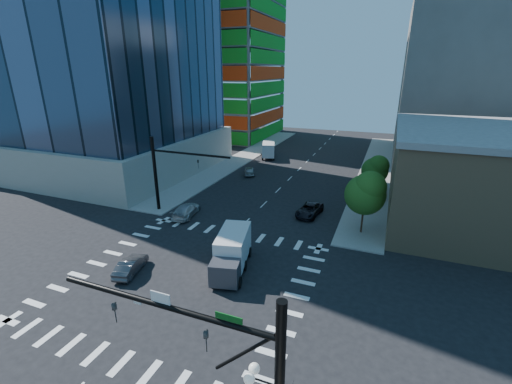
% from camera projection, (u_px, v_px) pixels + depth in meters
% --- Properties ---
extents(ground, '(160.00, 160.00, 0.00)m').
position_uv_depth(ground, '(189.00, 279.00, 28.49)').
color(ground, black).
rests_on(ground, ground).
extents(road_markings, '(20.00, 20.00, 0.01)m').
position_uv_depth(road_markings, '(189.00, 279.00, 28.49)').
color(road_markings, silver).
rests_on(road_markings, ground).
extents(sidewalk_ne, '(5.00, 60.00, 0.15)m').
position_uv_depth(sidewalk_ne, '(375.00, 170.00, 59.17)').
color(sidewalk_ne, gray).
rests_on(sidewalk_ne, ground).
extents(sidewalk_nw, '(5.00, 60.00, 0.15)m').
position_uv_depth(sidewalk_nw, '(243.00, 157.00, 67.82)').
color(sidewalk_nw, gray).
rests_on(sidewalk_nw, ground).
extents(construction_building, '(25.16, 34.50, 70.60)m').
position_uv_depth(construction_building, '(222.00, 35.00, 83.93)').
color(construction_building, slate).
rests_on(construction_building, ground).
extents(commercial_building, '(20.50, 22.50, 10.60)m').
position_uv_depth(commercial_building, '(491.00, 178.00, 37.32)').
color(commercial_building, tan).
rests_on(commercial_building, ground).
extents(bg_building_ne, '(24.00, 30.00, 28.00)m').
position_uv_depth(bg_building_ne, '(472.00, 84.00, 62.61)').
color(bg_building_ne, '#645F5A').
rests_on(bg_building_ne, ground).
extents(signal_mast_nw, '(10.20, 0.40, 9.00)m').
position_uv_depth(signal_mast_nw, '(165.00, 168.00, 40.17)').
color(signal_mast_nw, black).
rests_on(signal_mast_nw, sidewalk_nw).
extents(tree_south, '(4.16, 4.16, 6.82)m').
position_uv_depth(tree_south, '(367.00, 192.00, 34.72)').
color(tree_south, '#382316').
rests_on(tree_south, sidewalk_ne).
extents(tree_north, '(3.54, 3.52, 5.78)m').
position_uv_depth(tree_north, '(376.00, 169.00, 45.36)').
color(tree_north, '#382316').
rests_on(tree_north, sidewalk_ne).
extents(car_nb_far, '(2.81, 5.07, 1.34)m').
position_uv_depth(car_nb_far, '(309.00, 210.00, 40.77)').
color(car_nb_far, black).
rests_on(car_nb_far, ground).
extents(car_sb_near, '(2.93, 5.36, 1.47)m').
position_uv_depth(car_sb_near, '(186.00, 210.00, 40.54)').
color(car_sb_near, silver).
rests_on(car_sb_near, ground).
extents(car_sb_mid, '(3.11, 4.38, 1.39)m').
position_uv_depth(car_sb_mid, '(249.00, 171.00, 56.52)').
color(car_sb_mid, '#919598').
rests_on(car_sb_mid, ground).
extents(car_sb_cross, '(2.28, 4.22, 1.32)m').
position_uv_depth(car_sb_cross, '(131.00, 266.00, 29.16)').
color(car_sb_cross, '#414146').
rests_on(car_sb_cross, ground).
extents(box_truck_near, '(3.91, 6.50, 3.18)m').
position_uv_depth(box_truck_near, '(231.00, 256.00, 29.22)').
color(box_truck_near, black).
rests_on(box_truck_near, ground).
extents(box_truck_far, '(4.19, 6.31, 3.05)m').
position_uv_depth(box_truck_far, '(269.00, 150.00, 67.80)').
color(box_truck_far, black).
rests_on(box_truck_far, ground).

